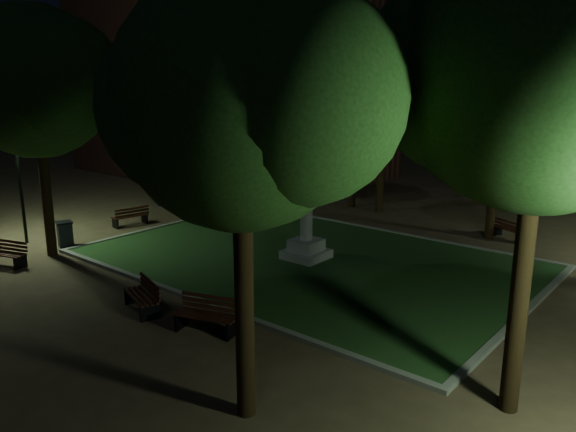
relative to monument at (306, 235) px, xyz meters
name	(u,v)px	position (x,y,z in m)	size (l,w,h in m)	color
ground	(269,275)	(0.00, -2.00, -0.96)	(80.00, 80.00, 0.00)	brown
lawn	(306,259)	(0.00, 0.00, -0.92)	(15.00, 10.00, 0.08)	#284C1F
lawn_kerb	(306,259)	(0.00, 0.00, -0.90)	(15.40, 10.40, 0.12)	slate
monument	(306,235)	(0.00, 0.00, 0.00)	(1.40, 1.40, 3.20)	#A9A59D
building_main	(227,63)	(-15.86, 11.79, 6.42)	(20.00, 12.00, 15.00)	#4A251C
tree_west	(36,82)	(-7.49, -5.52, 5.29)	(6.45, 5.26, 8.88)	black
tree_north_wl	(356,89)	(-3.50, 8.38, 4.92)	(5.47, 4.46, 8.12)	black
tree_north_er	(504,94)	(4.10, 6.99, 4.80)	(5.11, 4.18, 7.86)	black
tree_east	(551,61)	(8.93, -4.85, 5.68)	(6.47, 5.28, 9.28)	black
tree_se	(244,103)	(5.04, -8.26, 4.99)	(5.46, 4.46, 8.19)	black
tree_nw	(244,93)	(-8.46, 5.67, 4.67)	(5.58, 4.56, 7.91)	black
tree_far_north	(386,79)	(-1.79, 8.24, 5.40)	(5.35, 4.36, 8.55)	black
lamppost_sw	(18,163)	(-9.90, -5.36, 2.23)	(1.18, 0.28, 4.57)	black
lamppost_nw	(221,135)	(-12.73, 8.09, 2.15)	(1.18, 0.28, 4.44)	black
bench_near_left	(144,297)	(-0.72, -6.48, -0.54)	(1.71, 1.04, 0.88)	black
bench_near_right	(207,316)	(1.64, -6.25, -0.52)	(1.78, 1.09, 0.92)	black
bench_west_near	(6,254)	(-7.71, -7.11, -0.55)	(1.66, 1.00, 0.86)	black
bench_left_side	(131,217)	(-8.95, -1.13, -0.55)	(0.80, 1.66, 0.87)	black
bench_far_side	(509,230)	(4.69, 7.33, -0.56)	(1.61, 1.12, 0.84)	black
trash_bin	(65,234)	(-8.28, -4.60, -0.46)	(0.73, 0.73, 0.98)	black
bicycle	(167,199)	(-10.57, 2.19, -0.49)	(0.61, 1.76, 0.92)	black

